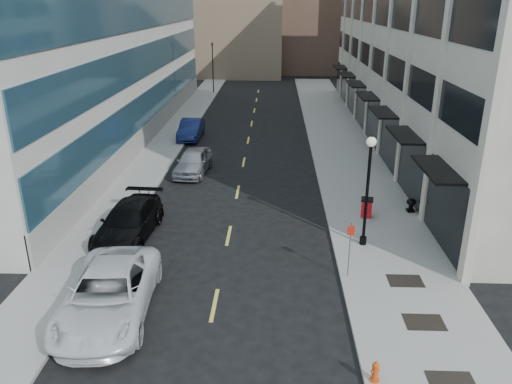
# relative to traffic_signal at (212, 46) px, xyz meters

# --- Properties ---
(ground) EXTENTS (160.00, 160.00, 0.00)m
(ground) POSITION_rel_traffic_signal_xyz_m (5.50, -48.00, -5.72)
(ground) COLOR black
(ground) RESTS_ON ground
(sidewalk_right) EXTENTS (5.00, 80.00, 0.15)m
(sidewalk_right) POSITION_rel_traffic_signal_xyz_m (13.00, -28.00, -5.64)
(sidewalk_right) COLOR #99958B
(sidewalk_right) RESTS_ON ground
(sidewalk_left) EXTENTS (3.00, 80.00, 0.15)m
(sidewalk_left) POSITION_rel_traffic_signal_xyz_m (-1.00, -28.00, -5.64)
(sidewalk_left) COLOR #99958B
(sidewalk_left) RESTS_ON ground
(building_right) EXTENTS (15.30, 46.50, 18.25)m
(building_right) POSITION_rel_traffic_signal_xyz_m (22.44, -21.01, 3.28)
(building_right) COLOR beige
(building_right) RESTS_ON ground
(building_left) EXTENTS (16.14, 46.00, 20.00)m
(building_left) POSITION_rel_traffic_signal_xyz_m (-10.45, -21.00, 4.27)
(building_left) COLOR silver
(building_left) RESTS_ON ground
(skyline_tan_far) EXTENTS (12.00, 14.00, 22.00)m
(skyline_tan_far) POSITION_rel_traffic_signal_xyz_m (-8.50, 30.00, 5.28)
(skyline_tan_far) COLOR #7C6651
(skyline_tan_far) RESTS_ON ground
(skyline_stone) EXTENTS (10.00, 14.00, 20.00)m
(skyline_stone) POSITION_rel_traffic_signal_xyz_m (23.50, 18.00, 4.28)
(skyline_stone) COLOR beige
(skyline_stone) RESTS_ON ground
(grate_near) EXTENTS (1.40, 1.00, 0.01)m
(grate_near) POSITION_rel_traffic_signal_xyz_m (13.10, -50.00, -5.56)
(grate_near) COLOR black
(grate_near) RESTS_ON sidewalk_right
(grate_mid) EXTENTS (1.40, 1.00, 0.01)m
(grate_mid) POSITION_rel_traffic_signal_xyz_m (13.10, -47.00, -5.56)
(grate_mid) COLOR black
(grate_mid) RESTS_ON sidewalk_right
(grate_far) EXTENTS (1.40, 1.00, 0.01)m
(grate_far) POSITION_rel_traffic_signal_xyz_m (13.10, -44.20, -5.56)
(grate_far) COLOR black
(grate_far) RESTS_ON sidewalk_right
(road_centerline) EXTENTS (0.15, 68.20, 0.01)m
(road_centerline) POSITION_rel_traffic_signal_xyz_m (5.50, -31.00, -5.71)
(road_centerline) COLOR #D8CC4C
(road_centerline) RESTS_ON ground
(traffic_signal) EXTENTS (0.66, 0.66, 6.98)m
(traffic_signal) POSITION_rel_traffic_signal_xyz_m (0.00, 0.00, 0.00)
(traffic_signal) COLOR black
(traffic_signal) RESTS_ON ground
(car_white_van) EXTENTS (3.40, 6.65, 1.80)m
(car_white_van) POSITION_rel_traffic_signal_xyz_m (1.77, -46.78, -4.82)
(car_white_van) COLOR white
(car_white_van) RESTS_ON ground
(car_black_pickup) EXTENTS (2.65, 5.81, 1.65)m
(car_black_pickup) POSITION_rel_traffic_signal_xyz_m (0.70, -40.35, -4.89)
(car_black_pickup) COLOR black
(car_black_pickup) RESTS_ON ground
(car_silver_sedan) EXTENTS (2.32, 4.93, 1.63)m
(car_silver_sedan) POSITION_rel_traffic_signal_xyz_m (2.30, -30.58, -4.90)
(car_silver_sedan) COLOR #9FA2A7
(car_silver_sedan) RESTS_ON ground
(car_blue_sedan) EXTENTS (1.71, 4.83, 1.59)m
(car_blue_sedan) POSITION_rel_traffic_signal_xyz_m (0.70, -21.62, -4.92)
(car_blue_sedan) COLOR navy
(car_blue_sedan) RESTS_ON ground
(fire_hydrant) EXTENTS (0.29, 0.29, 0.70)m
(fire_hydrant) POSITION_rel_traffic_signal_xyz_m (10.80, -50.00, -5.23)
(fire_hydrant) COLOR #ED4B10
(fire_hydrant) RESTS_ON sidewalk_right
(trash_bin) EXTENTS (0.73, 0.76, 1.01)m
(trash_bin) POSITION_rel_traffic_signal_xyz_m (12.59, -37.69, -5.02)
(trash_bin) COLOR red
(trash_bin) RESTS_ON sidewalk_right
(lamppost) EXTENTS (0.44, 0.44, 5.29)m
(lamppost) POSITION_rel_traffic_signal_xyz_m (11.90, -40.94, -2.46)
(lamppost) COLOR black
(lamppost) RESTS_ON sidewalk_right
(sign_post) EXTENTS (0.28, 0.10, 2.45)m
(sign_post) POSITION_rel_traffic_signal_xyz_m (10.80, -43.92, -3.99)
(sign_post) COLOR slate
(sign_post) RESTS_ON sidewalk_right
(urn_planter) EXTENTS (0.53, 0.53, 0.73)m
(urn_planter) POSITION_rel_traffic_signal_xyz_m (15.10, -36.94, -5.12)
(urn_planter) COLOR black
(urn_planter) RESTS_ON sidewalk_right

